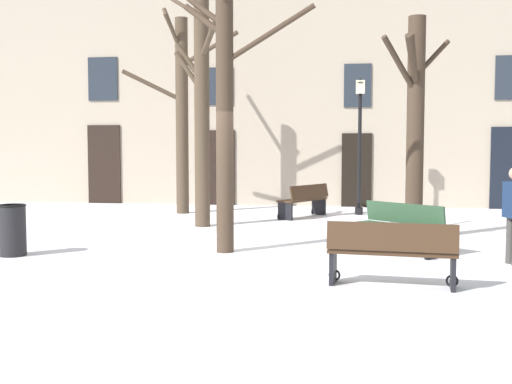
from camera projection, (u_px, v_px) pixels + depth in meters
name	position (u px, v px, depth m)	size (l,w,h in m)	color
ground_plane	(240.00, 255.00, 11.16)	(34.00, 34.00, 0.00)	white
building_facade	(293.00, 71.00, 20.07)	(21.25, 0.60, 8.39)	tan
tree_near_facade	(225.00, 98.00, 11.30)	(2.81, 1.72, 5.68)	#423326
tree_right_of_center	(201.00, 104.00, 14.88)	(1.96, 1.91, 5.62)	#4C3D2D
tree_foreground	(415.00, 122.00, 12.82)	(1.47, 1.76, 4.47)	#423326
tree_center	(182.00, 109.00, 17.81)	(3.21, 1.32, 5.83)	#4C3D2D
streetlamp	(360.00, 131.00, 17.47)	(0.30, 0.30, 3.73)	black
litter_bin	(13.00, 230.00, 11.05)	(0.48, 0.48, 0.89)	black
bench_near_center_tree	(392.00, 252.00, 8.60)	(1.77, 0.62, 0.89)	#3D2819
bench_by_litter_bin	(398.00, 227.00, 11.40)	(1.60, 1.47, 0.88)	#2D4C33
bench_far_corner	(304.00, 200.00, 16.90)	(1.28, 1.75, 0.88)	#3D2819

